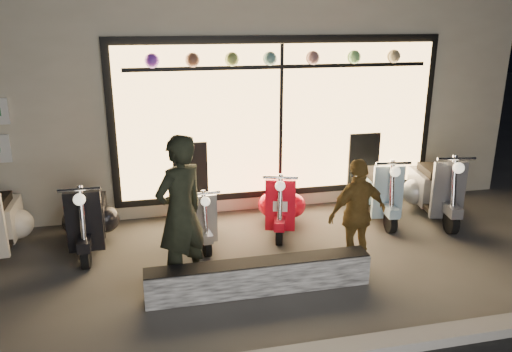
{
  "coord_description": "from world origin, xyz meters",
  "views": [
    {
      "loc": [
        -1.37,
        -5.8,
        3.15
      ],
      "look_at": [
        0.08,
        0.6,
        1.05
      ],
      "focal_mm": 35.0,
      "sensor_mm": 36.0,
      "label": 1
    }
  ],
  "objects_px": {
    "scooter_silver": "(197,216)",
    "scooter_red": "(282,202)",
    "graffiti_barrier": "(259,276)",
    "woman": "(357,214)",
    "man": "(181,213)"
  },
  "relations": [
    {
      "from": "graffiti_barrier",
      "to": "scooter_red",
      "type": "height_order",
      "value": "scooter_red"
    },
    {
      "from": "man",
      "to": "woman",
      "type": "relative_size",
      "value": 1.29
    },
    {
      "from": "graffiti_barrier",
      "to": "scooter_silver",
      "type": "bearing_deg",
      "value": 108.16
    },
    {
      "from": "man",
      "to": "woman",
      "type": "height_order",
      "value": "man"
    },
    {
      "from": "graffiti_barrier",
      "to": "woman",
      "type": "xyz_separation_m",
      "value": [
        1.38,
        0.37,
        0.53
      ]
    },
    {
      "from": "graffiti_barrier",
      "to": "scooter_silver",
      "type": "height_order",
      "value": "scooter_silver"
    },
    {
      "from": "scooter_silver",
      "to": "scooter_red",
      "type": "relative_size",
      "value": 0.9
    },
    {
      "from": "scooter_red",
      "to": "woman",
      "type": "height_order",
      "value": "woman"
    },
    {
      "from": "scooter_silver",
      "to": "scooter_red",
      "type": "height_order",
      "value": "scooter_red"
    },
    {
      "from": "graffiti_barrier",
      "to": "woman",
      "type": "bearing_deg",
      "value": 14.97
    },
    {
      "from": "scooter_red",
      "to": "man",
      "type": "height_order",
      "value": "man"
    },
    {
      "from": "scooter_red",
      "to": "graffiti_barrier",
      "type": "bearing_deg",
      "value": -95.16
    },
    {
      "from": "woman",
      "to": "scooter_red",
      "type": "bearing_deg",
      "value": -80.91
    },
    {
      "from": "scooter_red",
      "to": "woman",
      "type": "bearing_deg",
      "value": -50.69
    },
    {
      "from": "scooter_silver",
      "to": "man",
      "type": "distance_m",
      "value": 1.48
    }
  ]
}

